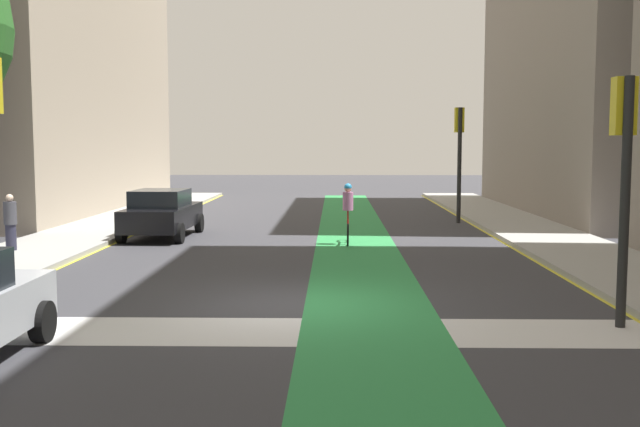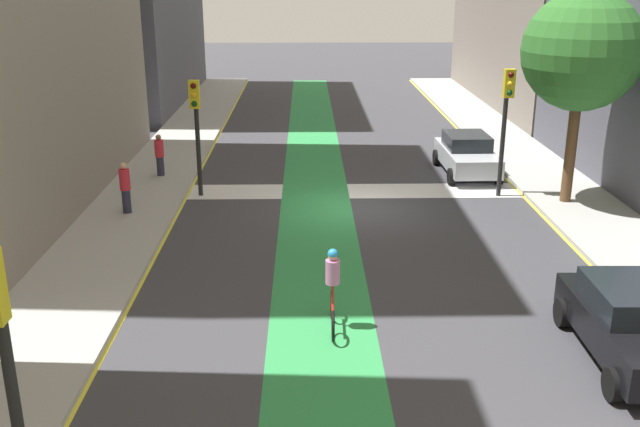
{
  "view_description": "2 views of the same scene",
  "coord_description": "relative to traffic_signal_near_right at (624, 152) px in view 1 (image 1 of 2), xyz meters",
  "views": [
    {
      "loc": [
        0.76,
        -13.55,
        3.0
      ],
      "look_at": [
        0.42,
        3.64,
        1.39
      ],
      "focal_mm": 41.0,
      "sensor_mm": 36.0,
      "label": 1
    },
    {
      "loc": [
        1.74,
        22.76,
        7.53
      ],
      "look_at": [
        1.36,
        4.31,
        1.28
      ],
      "focal_mm": 39.99,
      "sensor_mm": 36.0,
      "label": 2
    }
  ],
  "objects": [
    {
      "name": "traffic_signal_far_right",
      "position": [
        0.07,
        16.28,
        0.22
      ],
      "size": [
        0.35,
        0.52,
        4.44
      ],
      "color": "black",
      "rests_on": "ground_plane"
    },
    {
      "name": "ground_plane",
      "position": [
        -5.5,
        1.48,
        -2.89
      ],
      "size": [
        120.0,
        120.0,
        0.0
      ],
      "primitive_type": "plane",
      "color": "#38383D"
    },
    {
      "name": "crosswalk_band",
      "position": [
        -5.5,
        -0.52,
        -2.89
      ],
      "size": [
        12.0,
        1.8,
        0.01
      ],
      "primitive_type": "cube",
      "color": "silver",
      "rests_on": "ground_plane"
    },
    {
      "name": "bike_lane_paint",
      "position": [
        -4.09,
        1.48,
        -2.88
      ],
      "size": [
        2.4,
        60.0,
        0.01
      ],
      "primitive_type": "cube",
      "color": "#2D8C47",
      "rests_on": "ground_plane"
    },
    {
      "name": "curb_stripe_right",
      "position": [
        0.5,
        1.48,
        -2.88
      ],
      "size": [
        0.16,
        60.0,
        0.01
      ],
      "primitive_type": "cube",
      "color": "yellow",
      "rests_on": "ground_plane"
    },
    {
      "name": "traffic_signal_near_right",
      "position": [
        0.0,
        0.0,
        0.0
      ],
      "size": [
        0.35,
        0.52,
        4.11
      ],
      "color": "black",
      "rests_on": "ground_plane"
    },
    {
      "name": "car_black_left_far",
      "position": [
        -10.35,
        11.42,
        -2.09
      ],
      "size": [
        2.1,
        4.24,
        1.57
      ],
      "color": "black",
      "rests_on": "ground_plane"
    },
    {
      "name": "pedestrian_sidewalk_left_a",
      "position": [
        -13.54,
        7.45,
        -1.97
      ],
      "size": [
        0.34,
        0.34,
        1.53
      ],
      "color": "#262638",
      "rests_on": "sidewalk_left"
    },
    {
      "name": "cyclist_in_lane",
      "position": [
        -4.33,
        9.95,
        -1.92
      ],
      "size": [
        0.32,
        1.73,
        1.86
      ],
      "color": "black",
      "rests_on": "ground_plane"
    }
  ]
}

